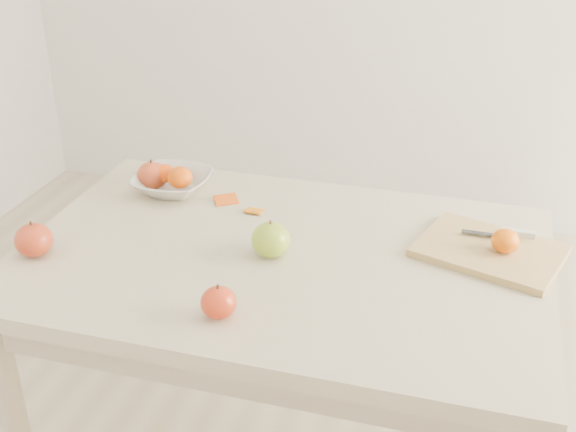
# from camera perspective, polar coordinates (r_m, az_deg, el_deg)

# --- Properties ---
(table) EXTENTS (1.20, 0.80, 0.75)m
(table) POSITION_cam_1_polar(r_m,az_deg,el_deg) (1.70, -0.47, -5.79)
(table) COLOR beige
(table) RESTS_ON ground
(cutting_board) EXTENTS (0.36, 0.31, 0.02)m
(cutting_board) POSITION_cam_1_polar(r_m,az_deg,el_deg) (1.70, 15.63, -2.67)
(cutting_board) COLOR tan
(cutting_board) RESTS_ON table
(board_tangerine) EXTENTS (0.06, 0.06, 0.05)m
(board_tangerine) POSITION_cam_1_polar(r_m,az_deg,el_deg) (1.68, 16.78, -1.89)
(board_tangerine) COLOR #E65A08
(board_tangerine) RESTS_ON cutting_board
(fruit_bowl) EXTENTS (0.20, 0.20, 0.05)m
(fruit_bowl) POSITION_cam_1_polar(r_m,az_deg,el_deg) (1.96, -9.10, 2.61)
(fruit_bowl) COLOR silver
(fruit_bowl) RESTS_ON table
(bowl_tangerine_near) EXTENTS (0.06, 0.06, 0.05)m
(bowl_tangerine_near) POSITION_cam_1_polar(r_m,az_deg,el_deg) (1.97, -9.69, 3.37)
(bowl_tangerine_near) COLOR #DD5607
(bowl_tangerine_near) RESTS_ON fruit_bowl
(bowl_tangerine_far) EXTENTS (0.07, 0.07, 0.06)m
(bowl_tangerine_far) POSITION_cam_1_polar(r_m,az_deg,el_deg) (1.92, -8.53, 3.03)
(bowl_tangerine_far) COLOR #E24D08
(bowl_tangerine_far) RESTS_ON fruit_bowl
(orange_peel_a) EXTENTS (0.07, 0.07, 0.01)m
(orange_peel_a) POSITION_cam_1_polar(r_m,az_deg,el_deg) (1.89, -4.91, 1.18)
(orange_peel_a) COLOR #C3490D
(orange_peel_a) RESTS_ON table
(orange_peel_b) EXTENTS (0.05, 0.04, 0.01)m
(orange_peel_b) POSITION_cam_1_polar(r_m,az_deg,el_deg) (1.83, -2.71, 0.35)
(orange_peel_b) COLOR orange
(orange_peel_b) RESTS_ON table
(paring_knife) EXTENTS (0.17, 0.04, 0.01)m
(paring_knife) POSITION_cam_1_polar(r_m,az_deg,el_deg) (1.76, 17.28, -1.30)
(paring_knife) COLOR silver
(paring_knife) RESTS_ON cutting_board
(apple_green) EXTENTS (0.09, 0.09, 0.08)m
(apple_green) POSITION_cam_1_polar(r_m,az_deg,el_deg) (1.62, -1.39, -1.88)
(apple_green) COLOR #629513
(apple_green) RESTS_ON table
(apple_red_d) EXTENTS (0.09, 0.09, 0.08)m
(apple_red_d) POSITION_cam_1_polar(r_m,az_deg,el_deg) (1.72, -19.45, -1.80)
(apple_red_d) COLOR #8C0505
(apple_red_d) RESTS_ON table
(apple_red_c) EXTENTS (0.07, 0.07, 0.06)m
(apple_red_c) POSITION_cam_1_polar(r_m,az_deg,el_deg) (1.43, -5.52, -6.81)
(apple_red_c) COLOR #920C04
(apple_red_c) RESTS_ON table
(apple_red_a) EXTENTS (0.08, 0.08, 0.07)m
(apple_red_a) POSITION_cam_1_polar(r_m,az_deg,el_deg) (1.98, -10.69, 3.17)
(apple_red_a) COLOR maroon
(apple_red_a) RESTS_ON table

